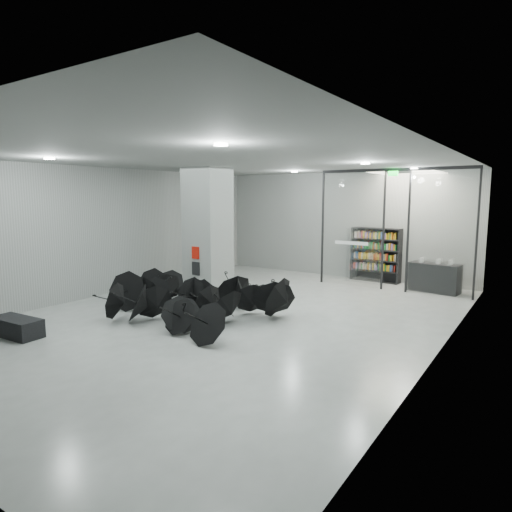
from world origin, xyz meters
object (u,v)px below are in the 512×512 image
Objects in this scene: column at (208,231)px; bookshelf at (376,255)px; bench at (16,327)px; shop_counter at (434,278)px; umbrella_cluster at (194,304)px.

bookshelf is at bearing 50.23° from column.
bookshelf is at bearing 63.27° from bench.
shop_counter is (2.20, -0.70, -0.51)m from bookshelf.
bookshelf is at bearing 71.75° from umbrella_cluster.
bench is 0.65× the size of bookshelf.
shop_counter is 7.98m from umbrella_cluster.
column reaches higher than bookshelf.
column reaches higher than bench.
bench is at bearing -116.23° from shop_counter.
bench is at bearing -108.27° from bookshelf.
shop_counter is (6.75, 10.02, 0.26)m from bench.
column is at bearing 122.29° from umbrella_cluster.
umbrella_cluster reaches higher than shop_counter.
shop_counter is 0.30× the size of umbrella_cluster.
umbrella_cluster is (-2.38, -7.23, -0.67)m from bookshelf.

